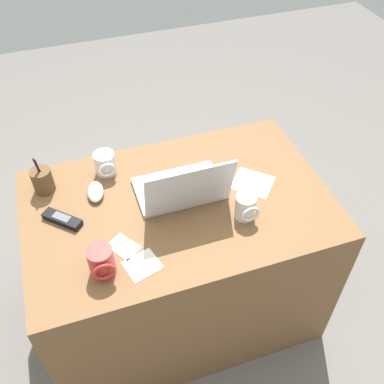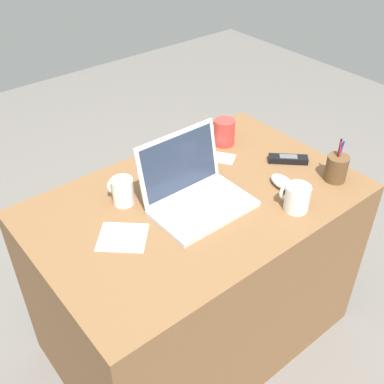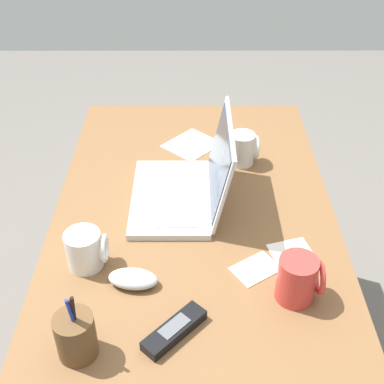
{
  "view_description": "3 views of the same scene",
  "coord_description": "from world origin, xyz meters",
  "views": [
    {
      "loc": [
        0.32,
        1.11,
        1.96
      ],
      "look_at": [
        -0.06,
        -0.0,
        0.78
      ],
      "focal_mm": 41.0,
      "sensor_mm": 36.0,
      "label": 1
    },
    {
      "loc": [
        -0.83,
        -0.99,
        1.75
      ],
      "look_at": [
        -0.03,
        -0.0,
        0.79
      ],
      "focal_mm": 43.48,
      "sensor_mm": 36.0,
      "label": 2
    },
    {
      "loc": [
        1.11,
        -0.01,
        1.62
      ],
      "look_at": [
        0.03,
        -0.01,
        0.82
      ],
      "focal_mm": 48.64,
      "sensor_mm": 36.0,
      "label": 3
    }
  ],
  "objects": [
    {
      "name": "computer_mouse",
      "position": [
        0.29,
        -0.14,
        0.77
      ],
      "size": [
        0.08,
        0.12,
        0.03
      ],
      "primitive_type": "ellipsoid",
      "rotation": [
        0.0,
        0.0,
        -0.14
      ],
      "color": "silver",
      "rests_on": "desk"
    },
    {
      "name": "cordless_phone",
      "position": [
        0.43,
        -0.04,
        0.76
      ],
      "size": [
        0.14,
        0.14,
        0.03
      ],
      "color": "black",
      "rests_on": "desk"
    },
    {
      "name": "coffee_mug_tall",
      "position": [
        -0.21,
        0.15,
        0.8
      ],
      "size": [
        0.08,
        0.09,
        0.1
      ],
      "color": "white",
      "rests_on": "desk"
    },
    {
      "name": "ground_plane",
      "position": [
        0.0,
        0.0,
        0.0
      ],
      "size": [
        6.0,
        6.0,
        0.0
      ],
      "primitive_type": "plane",
      "color": "slate"
    },
    {
      "name": "paper_note_near_laptop",
      "position": [
        0.2,
        0.24,
        0.75
      ],
      "size": [
        0.13,
        0.13,
        0.0
      ],
      "primitive_type": "cube",
      "rotation": [
        0.0,
        0.0,
        0.28
      ],
      "color": "white",
      "rests_on": "desk"
    },
    {
      "name": "coffee_mug_spare",
      "position": [
        0.33,
        0.22,
        0.8
      ],
      "size": [
        0.09,
        0.1,
        0.11
      ],
      "color": "#C63833",
      "rests_on": "desk"
    },
    {
      "name": "paper_note_right",
      "position": [
        0.24,
        0.14,
        0.75
      ],
      "size": [
        0.12,
        0.13,
        0.0
      ],
      "primitive_type": "cube",
      "rotation": [
        0.0,
        0.0,
        0.59
      ],
      "color": "white",
      "rests_on": "desk"
    },
    {
      "name": "coffee_mug_white",
      "position": [
        0.22,
        -0.25,
        0.8
      ],
      "size": [
        0.08,
        0.1,
        0.09
      ],
      "color": "white",
      "rests_on": "desk"
    },
    {
      "name": "laptop",
      "position": [
        -0.03,
        -0.02,
        0.8
      ],
      "size": [
        0.34,
        0.27,
        0.23
      ],
      "color": "silver",
      "rests_on": "desk"
    },
    {
      "name": "paper_note_left",
      "position": [
        -0.31,
        -0.01,
        0.75
      ],
      "size": [
        0.2,
        0.2,
        0.0
      ],
      "primitive_type": "cube",
      "rotation": [
        0.0,
        0.0,
        -0.74
      ],
      "color": "white",
      "rests_on": "desk"
    },
    {
      "name": "pen_holder",
      "position": [
        0.47,
        -0.23,
        0.8
      ],
      "size": [
        0.08,
        0.08,
        0.17
      ],
      "color": "brown",
      "rests_on": "desk"
    },
    {
      "name": "desk",
      "position": [
        0.0,
        0.0,
        0.37
      ],
      "size": [
        1.16,
        0.75,
        0.75
      ],
      "primitive_type": "cube",
      "color": "brown",
      "rests_on": "ground"
    }
  ]
}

